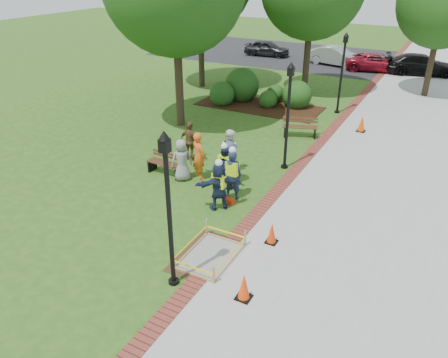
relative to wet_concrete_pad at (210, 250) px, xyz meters
The scene contains 33 objects.
ground 2.23m from the wet_concrete_pad, 134.10° to the left, with size 100.00×100.00×0.00m, color #285116.
sidewalk 12.10m from the wet_concrete_pad, 73.39° to the left, with size 6.00×60.00×0.02m, color #9E9E99.
brick_edging 11.59m from the wet_concrete_pad, 88.97° to the left, with size 0.50×60.00×0.03m, color maroon.
mulch_bed 14.33m from the wet_concrete_pad, 108.48° to the left, with size 7.00×3.00×0.05m, color #381E0F.
parking_lot 28.63m from the wet_concrete_pad, 93.09° to the left, with size 36.00×12.00×0.01m, color black.
wet_concrete_pad is the anchor object (origin of this frame).
bench_near 5.69m from the wet_concrete_pad, 137.58° to the left, with size 1.56×0.59×0.83m.
bench_far 10.22m from the wet_concrete_pad, 95.14° to the left, with size 1.71×1.05×0.88m.
cone_front 1.92m from the wet_concrete_pad, 34.13° to the right, with size 0.38×0.38×0.76m.
cone_back 1.95m from the wet_concrete_pad, 49.25° to the left, with size 0.35×0.35×0.69m.
cone_far 12.32m from the wet_concrete_pad, 82.87° to the left, with size 0.42×0.42×0.82m.
toolbox 3.11m from the wet_concrete_pad, 107.39° to the left, with size 0.37×0.21×0.19m, color #BA2E0E.
lamp_near 2.67m from the wet_concrete_pad, 101.70° to the right, with size 0.28×0.28×4.26m.
lamp_mid 6.97m from the wet_concrete_pad, 92.54° to the left, with size 0.28×0.28×4.26m.
lamp_far 14.77m from the wet_concrete_pad, 91.15° to the left, with size 0.28×0.28×4.26m.
tree_right 21.40m from the wet_concrete_pad, 80.08° to the left, with size 5.16×5.16×7.97m.
shrub_a 14.47m from the wet_concrete_pad, 117.04° to the left, with size 1.44×1.44×1.44m, color #1E4212.
shrub_b 15.50m from the wet_concrete_pad, 112.78° to the left, with size 2.05×2.05×2.05m, color #1E4212.
shrub_c 14.29m from the wet_concrete_pad, 106.42° to the left, with size 1.04×1.04×1.04m, color #1E4212.
shrub_d 14.69m from the wet_concrete_pad, 100.23° to the left, with size 1.65×1.65×1.65m, color #1E4212.
shrub_e 15.52m from the wet_concrete_pad, 105.32° to the left, with size 1.08×1.08×1.08m, color #1E4212.
casual_person_a 5.06m from the wet_concrete_pad, 131.88° to the left, with size 0.61×0.60×1.63m.
casual_person_b 5.13m from the wet_concrete_pad, 124.51° to the left, with size 0.69×0.59×1.85m.
casual_person_c 5.68m from the wet_concrete_pad, 111.89° to the left, with size 0.61×0.45×1.76m.
casual_person_d 6.80m from the wet_concrete_pad, 126.63° to the left, with size 0.56×0.38×1.68m.
casual_person_e 4.64m from the wet_concrete_pad, 110.73° to the left, with size 0.64×0.55×1.70m.
hivis_worker_a 2.82m from the wet_concrete_pad, 113.32° to the left, with size 0.63×0.62×1.83m.
hivis_worker_b 3.60m from the wet_concrete_pad, 106.98° to the left, with size 0.66×0.51×1.96m.
hivis_worker_c 4.33m from the wet_concrete_pad, 112.65° to the left, with size 0.57×0.43×1.76m.
parked_car_a 28.83m from the wet_concrete_pad, 109.97° to the left, with size 4.40×1.91×1.43m, color black.
parked_car_b 26.48m from the wet_concrete_pad, 97.84° to the left, with size 4.77×2.07×1.56m, color #A1A2A6.
parked_car_c 25.81m from the wet_concrete_pad, 90.78° to the left, with size 4.27×1.86×1.39m, color maroon.
parked_car_d 26.25m from the wet_concrete_pad, 84.14° to the left, with size 4.81×2.09×1.57m, color black.
Camera 1 is at (6.65, -10.30, 7.63)m, focal length 35.00 mm.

